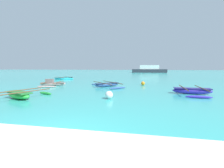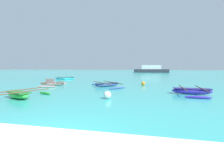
% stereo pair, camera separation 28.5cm
% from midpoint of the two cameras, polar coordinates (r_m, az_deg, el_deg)
% --- Properties ---
extents(ground_plane, '(240.00, 240.00, 0.00)m').
position_cam_midpoint_polar(ground_plane, '(4.91, -27.54, -20.45)').
color(ground_plane, '#38ADA8').
extents(moored_boat_0, '(3.02, 3.88, 0.54)m').
position_cam_midpoint_polar(moored_boat_0, '(13.66, 27.66, -2.33)').
color(moored_boat_0, '#3B2AB5').
rests_on(moored_boat_0, ground_plane).
extents(moored_boat_1, '(3.71, 3.49, 0.39)m').
position_cam_midpoint_polar(moored_boat_1, '(28.36, -18.04, 2.10)').
color(moored_boat_1, '#25B4C7').
rests_on(moored_boat_1, ground_plane).
extents(moored_boat_2, '(4.45, 4.70, 0.48)m').
position_cam_midpoint_polar(moored_boat_2, '(16.74, -2.38, -0.22)').
color(moored_boat_2, '#315194').
rests_on(moored_boat_2, ground_plane).
extents(moored_boat_3, '(3.04, 4.47, 0.53)m').
position_cam_midpoint_polar(moored_boat_3, '(12.21, -32.55, -3.57)').
color(moored_boat_3, green).
rests_on(moored_boat_3, ground_plane).
extents(moored_boat_4, '(3.02, 4.05, 0.78)m').
position_cam_midpoint_polar(moored_boat_4, '(19.10, -22.20, 0.21)').
color(moored_boat_4, '#D1A39B').
rests_on(moored_boat_4, ground_plane).
extents(mooring_buoy_0, '(0.53, 0.53, 0.53)m').
position_cam_midpoint_polar(mooring_buoy_0, '(10.28, -1.94, -4.20)').
color(mooring_buoy_0, white).
rests_on(mooring_buoy_0, ground_plane).
extents(mooring_buoy_1, '(0.45, 0.45, 0.45)m').
position_cam_midpoint_polar(mooring_buoy_1, '(18.37, 11.28, 0.26)').
color(mooring_buoy_1, orange).
rests_on(mooring_buoy_1, ground_plane).
extents(distant_ferry, '(13.58, 2.99, 2.99)m').
position_cam_midpoint_polar(distant_ferry, '(62.46, 13.83, 5.37)').
color(distant_ferry, '#2D333D').
rests_on(distant_ferry, ground_plane).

